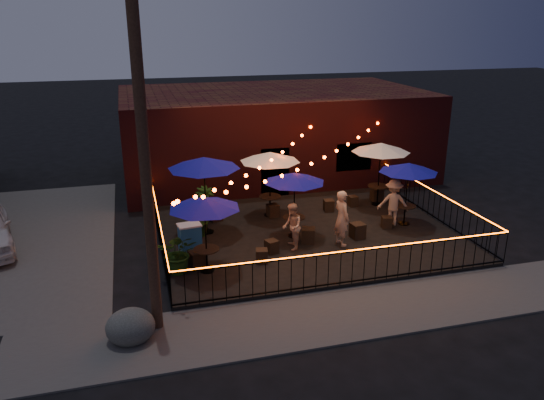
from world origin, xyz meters
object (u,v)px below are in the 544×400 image
at_px(cafe_table_5, 381,148).
at_px(boulder, 130,327).
at_px(cafe_table_3, 270,158).
at_px(cooler, 190,238).
at_px(cafe_table_4, 409,168).
at_px(utility_pole, 146,172).
at_px(cafe_table_2, 295,178).
at_px(cafe_table_0, 204,204).
at_px(cafe_table_1, 204,164).

distance_m(cafe_table_5, boulder, 12.12).
distance_m(cafe_table_3, cooler, 4.52).
bearing_deg(cafe_table_4, cafe_table_3, 154.20).
xyz_separation_m(cafe_table_3, boulder, (-5.24, -6.91, -2.00)).
xyz_separation_m(cafe_table_5, cooler, (-7.77, -2.58, -1.81)).
height_order(cooler, boulder, cooler).
relative_size(utility_pole, cafe_table_5, 2.69).
xyz_separation_m(cafe_table_2, cafe_table_3, (-0.26, 2.16, 0.18)).
bearing_deg(utility_pole, cooler, 71.89).
bearing_deg(cafe_table_3, cafe_table_4, -25.80).
xyz_separation_m(cafe_table_0, cafe_table_5, (7.47, 4.07, 0.20)).
bearing_deg(cafe_table_0, cafe_table_2, 29.54).
bearing_deg(utility_pole, cafe_table_0, 56.99).
bearing_deg(boulder, cafe_table_1, 65.47).
xyz_separation_m(cafe_table_1, cafe_table_4, (7.01, -1.11, -0.38)).
bearing_deg(cafe_table_3, cafe_table_5, 0.73).
bearing_deg(boulder, cafe_table_3, 52.79).
distance_m(cafe_table_0, boulder, 4.10).
relative_size(cafe_table_4, boulder, 2.52).
relative_size(cafe_table_0, cafe_table_1, 0.84).
height_order(cafe_table_0, cafe_table_1, cafe_table_1).
distance_m(cafe_table_0, cafe_table_5, 8.51).
height_order(utility_pole, cafe_table_3, utility_pole).
height_order(cafe_table_5, cooler, cafe_table_5).
bearing_deg(utility_pole, boulder, -146.12).
xyz_separation_m(cafe_table_2, cafe_table_4, (4.19, 0.01, 0.03)).
height_order(utility_pole, cafe_table_5, utility_pole).
relative_size(cafe_table_1, cafe_table_5, 1.03).
distance_m(cafe_table_3, cafe_table_5, 4.46).
distance_m(cafe_table_4, cooler, 7.94).
bearing_deg(boulder, cafe_table_0, 52.25).
xyz_separation_m(cafe_table_2, cafe_table_5, (4.20, 2.22, 0.24)).
bearing_deg(boulder, cafe_table_5, 35.66).
bearing_deg(cafe_table_5, cafe_table_1, -171.14).
bearing_deg(cafe_table_2, cafe_table_1, 158.28).
relative_size(cafe_table_1, cafe_table_3, 1.03).
xyz_separation_m(cafe_table_1, cooler, (-0.75, -1.49, -1.99)).
distance_m(cafe_table_1, cafe_table_4, 7.11).
xyz_separation_m(cafe_table_2, cooler, (-3.57, -0.36, -1.58)).
relative_size(cafe_table_5, cooler, 3.14).
bearing_deg(cooler, cafe_table_1, 55.64).
bearing_deg(cafe_table_4, cooler, -177.22).
bearing_deg(cooler, cafe_table_3, 29.60).
height_order(cafe_table_3, boulder, cafe_table_3).
distance_m(cafe_table_1, cafe_table_5, 7.11).
distance_m(cafe_table_0, cafe_table_1, 3.03).
xyz_separation_m(cafe_table_1, boulder, (-2.68, -5.87, -2.22)).
xyz_separation_m(cafe_table_5, boulder, (-9.71, -6.96, -2.05)).
relative_size(cafe_table_3, cooler, 3.13).
height_order(cafe_table_1, cafe_table_4, cafe_table_1).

